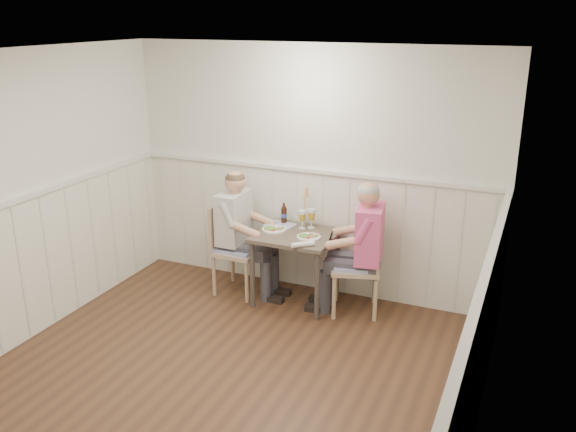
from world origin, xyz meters
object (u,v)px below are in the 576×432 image
at_px(chair_right, 362,262).
at_px(chair_left, 234,245).
at_px(man_in_pink, 364,259).
at_px(beer_bottle, 284,214).
at_px(diner_cream, 238,241).
at_px(dining_table, 296,244).
at_px(grass_vase, 304,207).

height_order(chair_right, chair_left, chair_right).
xyz_separation_m(man_in_pink, beer_bottle, (-0.96, 0.22, 0.27)).
distance_m(man_in_pink, diner_cream, 1.37).
relative_size(chair_left, diner_cream, 0.72).
xyz_separation_m(chair_right, beer_bottle, (-0.93, 0.21, 0.31)).
xyz_separation_m(man_in_pink, diner_cream, (-1.37, -0.05, -0.01)).
relative_size(chair_left, man_in_pink, 0.71).
relative_size(dining_table, chair_right, 0.81).
bearing_deg(diner_cream, grass_vase, 24.88).
bearing_deg(chair_right, beer_bottle, 167.49).
bearing_deg(beer_bottle, grass_vase, 5.83).
relative_size(beer_bottle, grass_vase, 0.50).
bearing_deg(diner_cream, chair_right, 2.69).
distance_m(dining_table, chair_right, 0.70).
xyz_separation_m(chair_right, diner_cream, (-1.35, -0.06, 0.03)).
relative_size(chair_right, diner_cream, 0.73).
bearing_deg(chair_right, chair_left, -176.91).
distance_m(beer_bottle, grass_vase, 0.24).
xyz_separation_m(dining_table, chair_right, (0.69, 0.05, -0.10)).
bearing_deg(beer_bottle, dining_table, -46.61).
relative_size(man_in_pink, diner_cream, 1.01).
bearing_deg(dining_table, beer_bottle, 133.39).
bearing_deg(beer_bottle, chair_right, -12.51).
bearing_deg(grass_vase, beer_bottle, -174.17).
relative_size(dining_table, diner_cream, 0.59).
bearing_deg(man_in_pink, grass_vase, 161.65).
bearing_deg(grass_vase, chair_left, -155.78).
height_order(man_in_pink, beer_bottle, man_in_pink).
relative_size(dining_table, beer_bottle, 3.62).
distance_m(man_in_pink, grass_vase, 0.86).
height_order(chair_right, diner_cream, diner_cream).
relative_size(chair_right, man_in_pink, 0.72).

